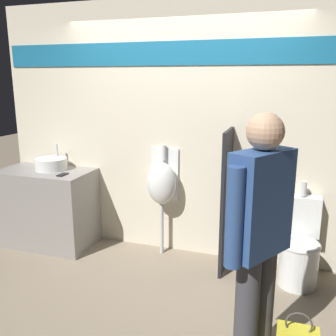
{
  "coord_description": "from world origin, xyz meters",
  "views": [
    {
      "loc": [
        1.11,
        -3.2,
        1.91
      ],
      "look_at": [
        0.0,
        0.17,
        1.05
      ],
      "focal_mm": 40.0,
      "sensor_mm": 36.0,
      "label": 1
    }
  ],
  "objects_px": {
    "sink_basin": "(51,164)",
    "person_in_vest": "(259,236)",
    "cell_phone": "(63,175)",
    "toilet": "(299,249)",
    "urinal_near_counter": "(162,183)"
  },
  "relations": [
    {
      "from": "sink_basin",
      "to": "person_in_vest",
      "type": "relative_size",
      "value": 0.21
    },
    {
      "from": "cell_phone",
      "to": "toilet",
      "type": "height_order",
      "value": "toilet"
    },
    {
      "from": "sink_basin",
      "to": "cell_phone",
      "type": "distance_m",
      "value": 0.33
    },
    {
      "from": "sink_basin",
      "to": "person_in_vest",
      "type": "height_order",
      "value": "person_in_vest"
    },
    {
      "from": "urinal_near_counter",
      "to": "person_in_vest",
      "type": "distance_m",
      "value": 1.81
    },
    {
      "from": "toilet",
      "to": "person_in_vest",
      "type": "relative_size",
      "value": 0.55
    },
    {
      "from": "person_in_vest",
      "to": "sink_basin",
      "type": "bearing_deg",
      "value": 93.25
    },
    {
      "from": "sink_basin",
      "to": "urinal_near_counter",
      "type": "xyz_separation_m",
      "value": [
        1.3,
        0.12,
        -0.15
      ]
    },
    {
      "from": "person_in_vest",
      "to": "cell_phone",
      "type": "bearing_deg",
      "value": 94.09
    },
    {
      "from": "toilet",
      "to": "urinal_near_counter",
      "type": "bearing_deg",
      "value": 173.46
    },
    {
      "from": "cell_phone",
      "to": "person_in_vest",
      "type": "distance_m",
      "value": 2.43
    },
    {
      "from": "sink_basin",
      "to": "toilet",
      "type": "bearing_deg",
      "value": -0.9
    },
    {
      "from": "cell_phone",
      "to": "toilet",
      "type": "distance_m",
      "value": 2.53
    },
    {
      "from": "urinal_near_counter",
      "to": "person_in_vest",
      "type": "xyz_separation_m",
      "value": [
        1.13,
        -1.41,
        0.14
      ]
    },
    {
      "from": "sink_basin",
      "to": "person_in_vest",
      "type": "distance_m",
      "value": 2.75
    }
  ]
}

